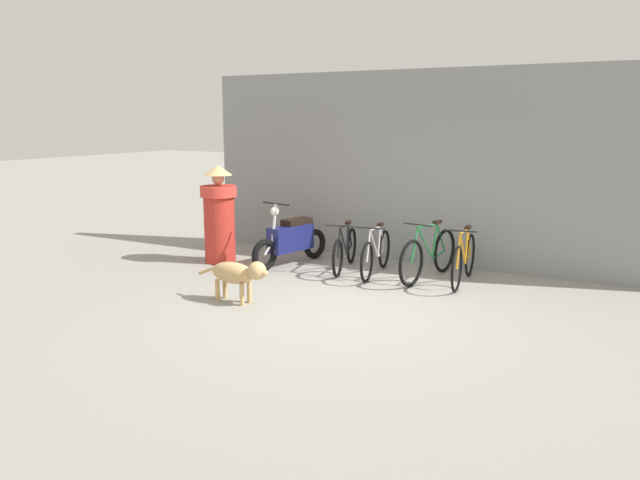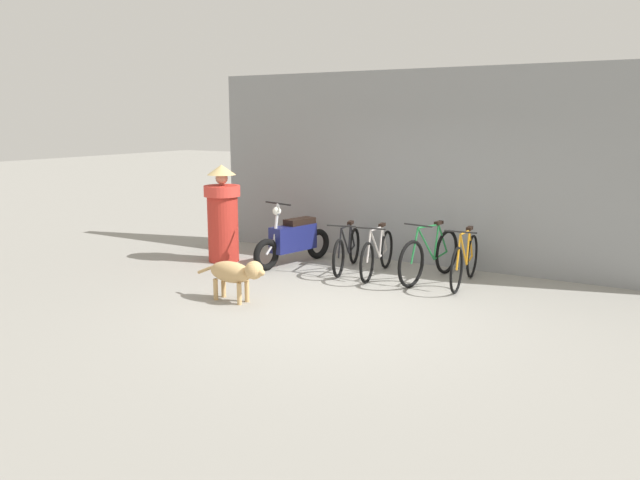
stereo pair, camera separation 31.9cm
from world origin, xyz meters
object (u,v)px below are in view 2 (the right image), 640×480
at_px(bicycle_1, 377,254).
at_px(bicycle_3, 465,261).
at_px(motorcycle, 293,240).
at_px(person_in_robes, 223,214).
at_px(stray_dog, 235,273).
at_px(bicycle_0, 347,250).
at_px(bicycle_2, 430,256).

xyz_separation_m(bicycle_1, bicycle_3, (1.35, 0.12, 0.02)).
xyz_separation_m(motorcycle, person_in_robes, (-1.16, -0.39, 0.40)).
height_order(stray_dog, person_in_robes, person_in_robes).
distance_m(bicycle_0, stray_dog, 2.36).
relative_size(bicycle_3, person_in_robes, 1.01).
xyz_separation_m(bicycle_0, bicycle_3, (1.92, 0.06, 0.03)).
bearing_deg(motorcycle, stray_dog, 25.96).
height_order(bicycle_1, stray_dog, bicycle_1).
xyz_separation_m(bicycle_3, stray_dog, (-2.36, -2.38, 0.04)).
xyz_separation_m(bicycle_1, bicycle_2, (0.81, 0.13, 0.03)).
bearing_deg(bicycle_0, motorcycle, -97.51).
distance_m(bicycle_2, stray_dog, 3.00).
height_order(bicycle_3, stray_dog, bicycle_3).
height_order(bicycle_1, person_in_robes, person_in_robes).
bearing_deg(bicycle_2, person_in_robes, -72.36).
distance_m(bicycle_0, bicycle_1, 0.57).
bearing_deg(stray_dog, bicycle_0, 81.76).
distance_m(bicycle_3, stray_dog, 3.35).
bearing_deg(person_in_robes, motorcycle, -161.64).
relative_size(bicycle_0, motorcycle, 0.92).
relative_size(motorcycle, person_in_robes, 1.04).
distance_m(bicycle_1, stray_dog, 2.47).
relative_size(bicycle_0, bicycle_1, 0.96).
bearing_deg(bicycle_0, person_in_robes, -90.32).
height_order(bicycle_3, person_in_robes, person_in_robes).
relative_size(bicycle_1, person_in_robes, 0.99).
xyz_separation_m(bicycle_3, person_in_robes, (-4.04, -0.55, 0.46)).
bearing_deg(bicycle_0, bicycle_3, 78.55).
xyz_separation_m(motorcycle, stray_dog, (0.52, -2.22, -0.02)).
height_order(bicycle_0, bicycle_3, bicycle_3).
distance_m(bicycle_0, bicycle_3, 1.92).
height_order(bicycle_2, motorcycle, motorcycle).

